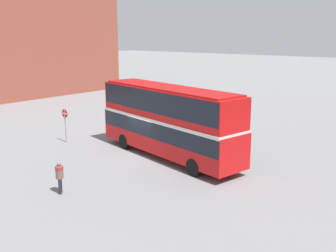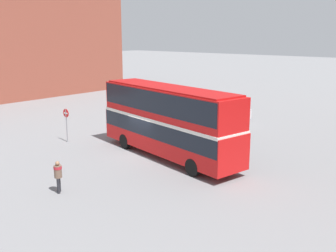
{
  "view_description": "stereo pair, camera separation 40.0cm",
  "coord_description": "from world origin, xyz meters",
  "views": [
    {
      "loc": [
        17.09,
        -18.08,
        7.77
      ],
      "look_at": [
        1.61,
        0.68,
        2.05
      ],
      "focal_mm": 42.0,
      "sensor_mm": 36.0,
      "label": 1
    },
    {
      "loc": [
        17.4,
        -17.82,
        7.77
      ],
      "look_at": [
        1.61,
        0.68,
        2.05
      ],
      "focal_mm": 42.0,
      "sensor_mm": 36.0,
      "label": 2
    }
  ],
  "objects": [
    {
      "name": "ground_plane",
      "position": [
        0.0,
        0.0,
        0.0
      ],
      "size": [
        240.0,
        240.0,
        0.0
      ],
      "primitive_type": "plane",
      "color": "slate"
    },
    {
      "name": "double_decker_bus",
      "position": [
        1.61,
        0.68,
        2.62
      ],
      "size": [
        11.58,
        4.6,
        4.57
      ],
      "rotation": [
        0.0,
        0.0,
        -0.19
      ],
      "color": "red",
      "rests_on": "ground_plane"
    },
    {
      "name": "pedestrian_foreground",
      "position": [
        1.25,
        -7.34,
        1.01
      ],
      "size": [
        0.57,
        0.57,
        1.65
      ],
      "rotation": [
        0.0,
        0.0,
        3.96
      ],
      "color": "#232328",
      "rests_on": "ground_plane"
    },
    {
      "name": "parked_car_kerb_near",
      "position": [
        -1.83,
        13.08,
        0.8
      ],
      "size": [
        4.64,
        2.55,
        1.56
      ],
      "rotation": [
        0.0,
        0.0,
        -0.16
      ],
      "color": "silver",
      "rests_on": "ground_plane"
    },
    {
      "name": "no_entry_sign",
      "position": [
        -6.41,
        -1.36,
        1.67
      ],
      "size": [
        0.63,
        0.08,
        2.47
      ],
      "color": "gray",
      "rests_on": "ground_plane"
    }
  ]
}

